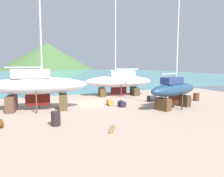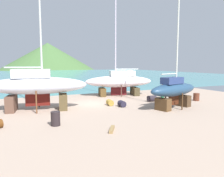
# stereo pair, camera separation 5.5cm
# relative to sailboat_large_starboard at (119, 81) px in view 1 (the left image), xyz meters

# --- Properties ---
(ground_plane) EXTENTS (40.77, 40.77, 0.00)m
(ground_plane) POSITION_rel_sailboat_large_starboard_xyz_m (-5.16, -6.90, -1.82)
(ground_plane) COLOR tan
(sea_water) EXTENTS (133.70, 101.69, 0.01)m
(sea_water) POSITION_rel_sailboat_large_starboard_xyz_m (-5.16, 54.14, -1.82)
(sea_water) COLOR teal
(sea_water) RESTS_ON ground
(headland_hill) EXTENTS (130.58, 130.58, 37.79)m
(headland_hill) POSITION_rel_sailboat_large_starboard_xyz_m (14.57, 144.03, -1.82)
(headland_hill) COLOR #436736
(headland_hill) RESTS_ON ground
(sailboat_large_starboard) EXTENTS (8.90, 4.64, 11.90)m
(sailboat_large_starboard) POSITION_rel_sailboat_large_starboard_xyz_m (0.00, 0.00, 0.00)
(sailboat_large_starboard) COLOR #533D1F
(sailboat_large_starboard) RESTS_ON ground
(sailboat_small_center) EXTENTS (6.30, 3.04, 10.49)m
(sailboat_small_center) POSITION_rel_sailboat_large_starboard_xyz_m (0.86, -9.24, -0.13)
(sailboat_small_center) COLOR #432F1E
(sailboat_small_center) RESTS_ON ground
(sailboat_far_slipway) EXTENTS (8.91, 4.13, 13.09)m
(sailboat_far_slipway) POSITION_rel_sailboat_large_starboard_xyz_m (-10.48, -4.85, 0.34)
(sailboat_far_slipway) COLOR brown
(sailboat_far_slipway) RESTS_ON ground
(worker) EXTENTS (0.49, 0.34, 1.74)m
(worker) POSITION_rel_sailboat_large_starboard_xyz_m (3.64, -4.12, -0.91)
(worker) COLOR #297449
(worker) RESTS_ON ground
(barrel_tipped_left) EXTENTS (0.61, 0.81, 0.58)m
(barrel_tipped_left) POSITION_rel_sailboat_large_starboard_xyz_m (-3.10, -6.66, -1.53)
(barrel_tipped_left) COLOR #242032
(barrel_tipped_left) RESTS_ON ground
(barrel_tipped_center) EXTENTS (0.85, 0.85, 0.83)m
(barrel_tipped_center) POSITION_rel_sailboat_large_starboard_xyz_m (5.88, -7.12, -1.41)
(barrel_tipped_center) COLOR #582C1D
(barrel_tipped_center) RESTS_ON ground
(barrel_ochre) EXTENTS (0.75, 0.75, 0.95)m
(barrel_ochre) POSITION_rel_sailboat_large_starboard_xyz_m (-10.01, -10.41, -1.35)
(barrel_ochre) COLOR black
(barrel_ochre) RESTS_ON ground
(barrel_rust_near) EXTENTS (0.68, 0.93, 0.57)m
(barrel_rust_near) POSITION_rel_sailboat_large_starboard_xyz_m (-3.82, -5.53, -1.54)
(barrel_rust_near) COLOR olive
(barrel_rust_near) RESTS_ON ground
(barrel_tipped_right) EXTENTS (0.98, 0.76, 0.65)m
(barrel_tipped_right) POSITION_rel_sailboat_large_starboard_xyz_m (1.17, -5.46, -1.50)
(barrel_tipped_right) COLOR #2C252D
(barrel_tipped_right) RESTS_ON ground
(timber_short_cross) EXTENTS (0.86, 1.21, 0.17)m
(timber_short_cross) POSITION_rel_sailboat_large_starboard_xyz_m (-7.11, -12.98, -1.74)
(timber_short_cross) COLOR olive
(timber_short_cross) RESTS_ON ground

